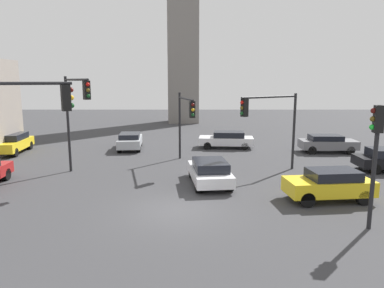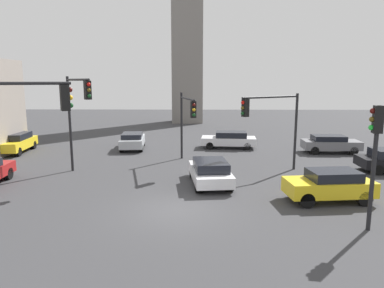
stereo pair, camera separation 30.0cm
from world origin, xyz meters
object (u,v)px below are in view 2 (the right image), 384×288
Objects in this scene: car_3 at (330,143)px; car_4 at (133,140)px; traffic_light_2 at (9,122)px; car_0 at (15,142)px; traffic_light_1 at (187,114)px; traffic_light_0 at (375,144)px; car_6 at (210,172)px; car_7 at (330,185)px; traffic_light_4 at (78,105)px; car_1 at (229,139)px; traffic_light_3 at (271,116)px.

car_4 is (-15.76, 1.34, -0.03)m from car_3.
traffic_light_2 is 16.88m from car_0.
traffic_light_0 is at bearing 21.88° from traffic_light_1.
car_6 is at bearing 8.31° from traffic_light_2.
traffic_light_2 is (-6.10, -10.68, 0.71)m from traffic_light_1.
car_3 is at bearing -116.28° from car_7.
car_3 is at bearing 75.00° from traffic_light_4.
car_3 is (24.76, 0.22, -0.05)m from car_0.
traffic_light_2 is 1.31× the size of car_3.
car_3 is 1.05× the size of car_4.
car_0 reaches higher than car_4.
traffic_light_0 is 4.10m from car_7.
traffic_light_2 is at bearing -36.72° from traffic_light_4.
car_0 is at bearing -119.01° from traffic_light_1.
car_7 is (3.54, -13.36, 0.06)m from car_1.
car_1 is at bearing -111.88° from traffic_light_3.
car_7 is at bearing -122.97° from car_6.
car_7 is at bearing -16.25° from traffic_light_2.
car_3 is at bearing -95.36° from traffic_light_0.
traffic_light_2 is 16.68m from car_4.
traffic_light_0 is 15.42m from car_3.
car_4 is at bearing 176.90° from car_3.
car_1 is at bearing 168.00° from car_3.
car_4 is at bearing 53.82° from traffic_light_2.
car_6 is at bearing 55.97° from car_0.
traffic_light_4 is 13.60m from car_1.
traffic_light_4 is 8.51m from car_6.
traffic_light_1 is 5.53m from traffic_light_3.
traffic_light_4 is (-11.27, -0.68, 0.64)m from traffic_light_3.
traffic_light_3 is 1.08× the size of car_6.
car_1 is at bearing 138.91° from traffic_light_1.
traffic_light_2 is 13.83m from car_7.
traffic_light_4 reaches higher than car_1.
car_1 reaches higher than car_4.
traffic_light_4 is 1.28× the size of car_0.
car_7 reaches higher than car_4.
car_7 is at bearing 34.28° from traffic_light_4.
car_0 is at bearing 53.85° from car_6.
car_6 is (7.49, 6.18, -3.41)m from traffic_light_2.
car_4 is at bearing -54.08° from car_7.
traffic_light_0 is at bearing 50.72° from car_0.
traffic_light_4 reaches higher than car_3.
car_6 is 6.12m from car_7.
traffic_light_0 is at bearing -148.68° from car_4.
car_6 is at bearing -154.12° from car_4.
traffic_light_0 is 1.02× the size of car_1.
car_7 is at bearing -75.17° from traffic_light_0.
car_6 is at bearing -32.48° from car_7.
car_6 reaches higher than car_4.
traffic_light_2 is at bearing -42.34° from traffic_light_1.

